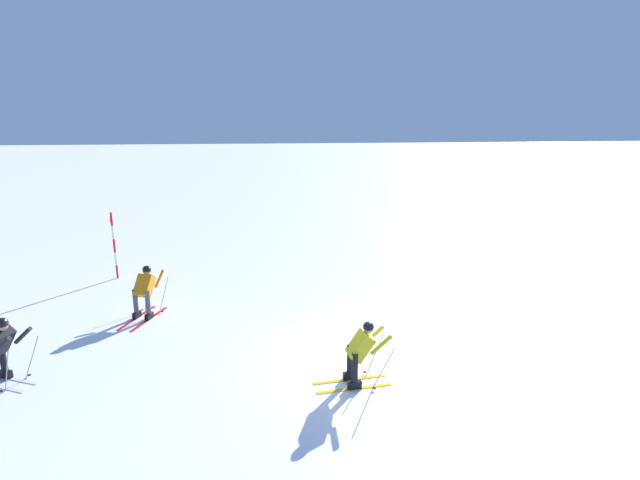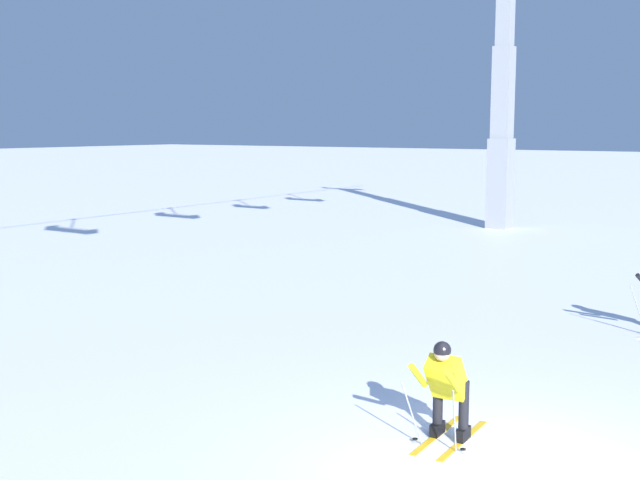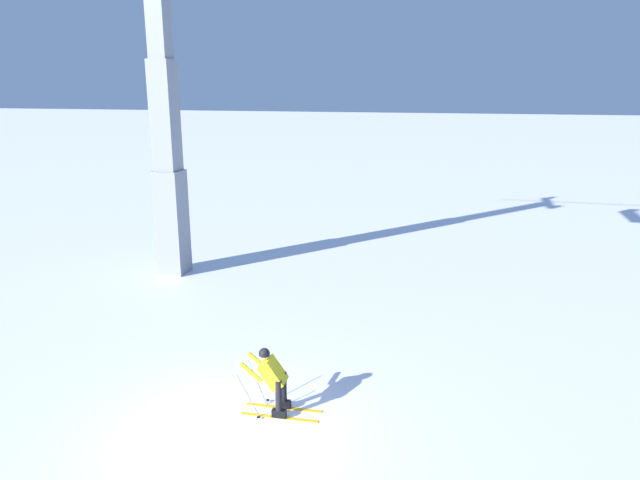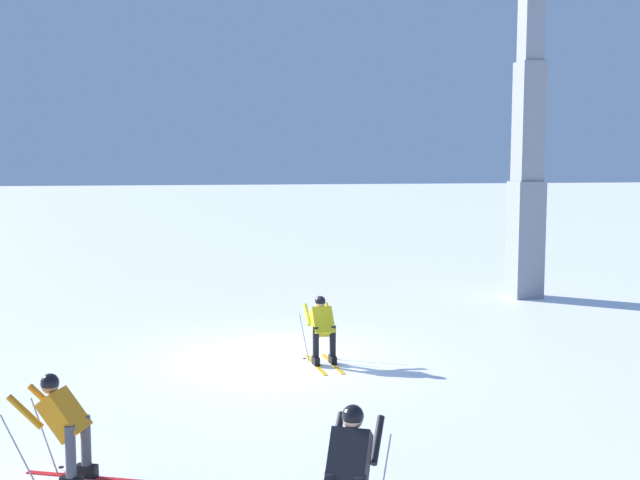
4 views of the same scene
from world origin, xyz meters
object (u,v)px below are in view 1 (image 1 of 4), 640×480
skier_carving_main (361,349)px  skier_distant_downhill (0,345)px  trail_marker_pole (114,243)px  skier_distant_uphill (145,288)px

skier_carving_main → skier_distant_downhill: (7.23, -1.28, 0.08)m
skier_carving_main → skier_distant_downhill: skier_distant_downhill is taller
trail_marker_pole → skier_distant_downhill: trail_marker_pole is taller
skier_distant_uphill → skier_distant_downhill: skier_distant_downhill is taller
skier_carving_main → skier_distant_downhill: 7.34m
skier_carving_main → trail_marker_pole: (6.61, -8.11, 0.48)m
trail_marker_pole → skier_distant_uphill: (-1.63, 3.66, -0.44)m
skier_carving_main → trail_marker_pole: 10.47m
trail_marker_pole → skier_distant_uphill: 4.03m
skier_carving_main → trail_marker_pole: trail_marker_pole is taller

